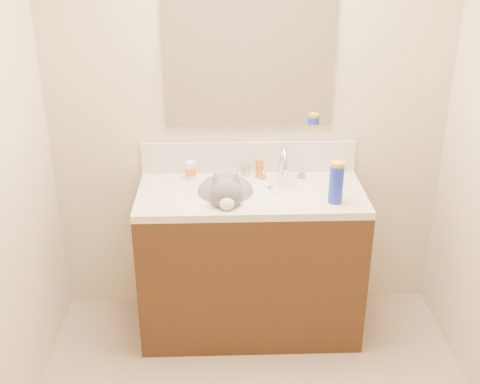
{
  "coord_description": "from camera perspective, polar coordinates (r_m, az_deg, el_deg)",
  "views": [
    {
      "loc": [
        -0.16,
        -1.9,
        2.18
      ],
      "look_at": [
        -0.06,
        0.92,
        0.88
      ],
      "focal_mm": 45.0,
      "sensor_mm": 36.0,
      "label": 1
    }
  ],
  "objects": [
    {
      "name": "toothbrush",
      "position": [
        3.2,
        2.89,
        0.39
      ],
      "size": [
        0.07,
        0.13,
        0.01
      ],
      "primitive_type": "cube",
      "rotation": [
        0.0,
        0.0,
        0.46
      ],
      "color": "white",
      "rests_on": "counter_slab"
    },
    {
      "name": "cat",
      "position": [
        3.16,
        -1.33,
        -0.45
      ],
      "size": [
        0.37,
        0.45,
        0.34
      ],
      "rotation": [
        0.0,
        0.0,
        0.02
      ],
      "color": "#585659",
      "rests_on": "basin"
    },
    {
      "name": "mirror",
      "position": [
        3.21,
        0.9,
        13.16
      ],
      "size": [
        0.9,
        0.02,
        0.8
      ],
      "primitive_type": "cube",
      "color": "white",
      "rests_on": "room_shell"
    },
    {
      "name": "room_shell",
      "position": [
        2.03,
        2.6,
        4.68
      ],
      "size": [
        2.24,
        2.54,
        2.52
      ],
      "color": "beige",
      "rests_on": "ground"
    },
    {
      "name": "amber_bottle",
      "position": [
        3.33,
        1.85,
        2.27
      ],
      "size": [
        0.05,
        0.05,
        0.11
      ],
      "primitive_type": "cylinder",
      "rotation": [
        0.0,
        0.0,
        0.19
      ],
      "color": "#C06716",
      "rests_on": "counter_slab"
    },
    {
      "name": "basin",
      "position": [
        3.17,
        -1.1,
        -1.34
      ],
      "size": [
        0.45,
        0.36,
        0.14
      ],
      "primitive_type": "ellipsoid",
      "color": "silver",
      "rests_on": "vanity_cabinet"
    },
    {
      "name": "faucet",
      "position": [
        3.28,
        4.09,
        2.48
      ],
      "size": [
        0.28,
        0.2,
        0.21
      ],
      "color": "silver",
      "rests_on": "counter_slab"
    },
    {
      "name": "pill_label",
      "position": [
        3.32,
        -4.69,
        1.99
      ],
      "size": [
        0.08,
        0.08,
        0.04
      ],
      "primitive_type": "cylinder",
      "rotation": [
        0.0,
        0.0,
        0.28
      ],
      "color": "orange",
      "rests_on": "pill_bottle"
    },
    {
      "name": "pill_bottle",
      "position": [
        3.32,
        -4.7,
        2.07
      ],
      "size": [
        0.07,
        0.07,
        0.1
      ],
      "primitive_type": "cylinder",
      "rotation": [
        0.0,
        0.0,
        0.28
      ],
      "color": "white",
      "rests_on": "counter_slab"
    },
    {
      "name": "toothbrush_head",
      "position": [
        3.2,
        2.9,
        0.44
      ],
      "size": [
        0.03,
        0.04,
        0.02
      ],
      "primitive_type": "cube",
      "rotation": [
        0.0,
        0.0,
        0.46
      ],
      "color": "#6184CE",
      "rests_on": "counter_slab"
    },
    {
      "name": "spray_can",
      "position": [
        3.05,
        9.09,
        0.73
      ],
      "size": [
        0.1,
        0.1,
        0.2
      ],
      "primitive_type": "cylinder",
      "rotation": [
        0.0,
        0.0,
        -0.43
      ],
      "color": "#1A30BC",
      "rests_on": "counter_slab"
    },
    {
      "name": "backsplash",
      "position": [
        3.38,
        0.83,
        3.31
      ],
      "size": [
        1.2,
        0.02,
        0.18
      ],
      "primitive_type": "cube",
      "color": "beige",
      "rests_on": "counter_slab"
    },
    {
      "name": "vanity_cabinet",
      "position": [
        3.39,
        0.99,
        -6.87
      ],
      "size": [
        1.2,
        0.55,
        0.82
      ],
      "primitive_type": "cube",
      "color": "#3B2210",
      "rests_on": "ground"
    },
    {
      "name": "counter_slab",
      "position": [
        3.18,
        1.05,
        -0.26
      ],
      "size": [
        1.2,
        0.55,
        0.04
      ],
      "primitive_type": "cube",
      "color": "beige",
      "rests_on": "vanity_cabinet"
    },
    {
      "name": "silver_jar",
      "position": [
        3.36,
        0.53,
        2.03
      ],
      "size": [
        0.06,
        0.06,
        0.06
      ],
      "primitive_type": "cylinder",
      "rotation": [
        0.0,
        0.0,
        -0.34
      ],
      "color": "#B7B7BC",
      "rests_on": "counter_slab"
    },
    {
      "name": "spray_cap",
      "position": [
        3.01,
        9.22,
        2.47
      ],
      "size": [
        0.08,
        0.08,
        0.04
      ],
      "primitive_type": "cylinder",
      "rotation": [
        0.0,
        0.0,
        -0.43
      ],
      "color": "gold",
      "rests_on": "spray_can"
    }
  ]
}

